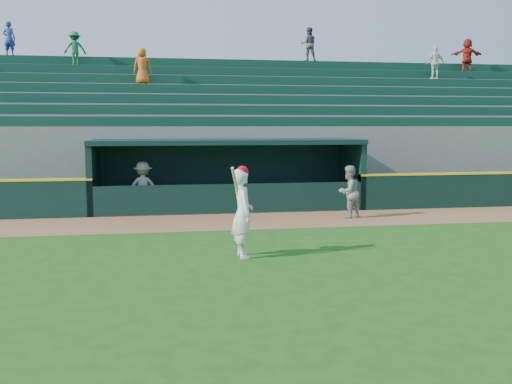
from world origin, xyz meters
TOP-DOWN VIEW (x-y plane):
  - ground at (0.00, 0.00)m, footprint 120.00×120.00m
  - warning_track at (0.00, 4.90)m, footprint 40.00×3.00m
  - dugout_player_front at (3.58, 4.98)m, footprint 1.03×0.96m
  - dugout_player_inside at (-2.93, 7.19)m, footprint 1.13×0.65m
  - dugout at (0.00, 8.00)m, footprint 9.40×2.80m
  - stands at (0.01, 12.58)m, footprint 34.50×6.25m
  - batter_at_plate at (-0.55, 0.16)m, footprint 0.59×0.84m

SIDE VIEW (x-z plane):
  - ground at x=0.00m, z-range 0.00..0.00m
  - warning_track at x=0.00m, z-range 0.00..0.01m
  - dugout_player_front at x=3.58m, z-range 0.00..1.69m
  - dugout_player_inside at x=-2.93m, z-range 0.00..1.74m
  - batter_at_plate at x=-0.55m, z-range -0.01..2.07m
  - dugout at x=0.00m, z-range 0.13..2.59m
  - stands at x=0.01m, z-range -1.39..6.17m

